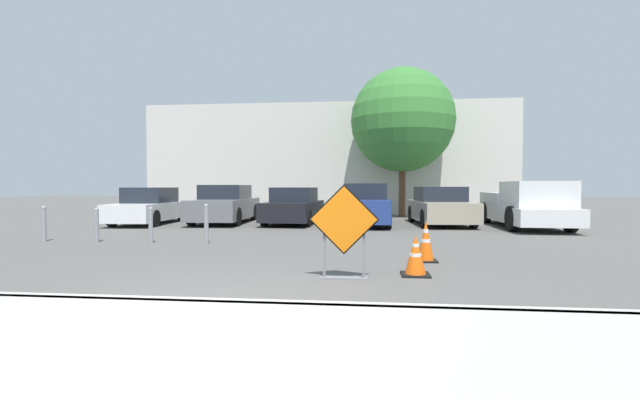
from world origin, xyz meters
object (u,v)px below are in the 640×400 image
at_px(parked_car_nearest, 150,207).
at_px(parked_car_third, 294,207).
at_px(road_closed_sign, 344,227).
at_px(parked_car_fourth, 366,206).
at_px(parked_car_fifth, 440,207).
at_px(pickup_truck, 527,207).
at_px(traffic_cone_second, 426,241).
at_px(parked_car_second, 225,205).
at_px(bollard_nearest, 206,223).
at_px(traffic_cone_nearest, 415,255).
at_px(bollard_fourth, 44,223).
at_px(bollard_third, 97,224).
at_px(bollard_second, 151,224).

distance_m(parked_car_nearest, parked_car_third, 5.66).
relative_size(road_closed_sign, parked_car_fourth, 0.35).
height_order(parked_car_fourth, parked_car_fifth, parked_car_fourth).
xyz_separation_m(road_closed_sign, pickup_truck, (6.00, 8.95, -0.07)).
relative_size(parked_car_fourth, pickup_truck, 0.77).
relative_size(traffic_cone_second, parked_car_second, 0.17).
relative_size(traffic_cone_second, parked_car_nearest, 0.19).
relative_size(parked_car_second, parked_car_fourth, 1.09).
bearing_deg(pickup_truck, parked_car_fifth, -19.06).
relative_size(pickup_truck, bollard_nearest, 5.42).
bearing_deg(bollard_nearest, traffic_cone_second, -21.40).
bearing_deg(traffic_cone_nearest, road_closed_sign, -160.62).
height_order(parked_car_nearest, bollard_nearest, parked_car_nearest).
distance_m(traffic_cone_nearest, bollard_fourth, 9.88).
relative_size(parked_car_nearest, parked_car_fifth, 0.98).
xyz_separation_m(parked_car_third, bollard_third, (-4.21, -6.07, -0.18)).
bearing_deg(bollard_second, parked_car_fifth, 36.66).
bearing_deg(pickup_truck, parked_car_second, -3.55).
distance_m(traffic_cone_nearest, traffic_cone_second, 1.40).
distance_m(traffic_cone_nearest, parked_car_nearest, 12.79).
xyz_separation_m(parked_car_third, bollard_nearest, (-1.25, -6.07, -0.12)).
height_order(traffic_cone_second, parked_car_third, parked_car_third).
relative_size(parked_car_nearest, bollard_nearest, 4.18).
bearing_deg(bollard_second, parked_car_fourth, 45.81).
xyz_separation_m(traffic_cone_nearest, bollard_nearest, (-4.83, 3.38, 0.21)).
bearing_deg(traffic_cone_nearest, parked_car_third, 110.78).
distance_m(parked_car_second, bollard_second, 6.19).
distance_m(road_closed_sign, parked_car_third, 10.16).
relative_size(parked_car_nearest, parked_car_second, 0.92).
bearing_deg(parked_car_third, bollard_fourth, 50.43).
xyz_separation_m(traffic_cone_nearest, parked_car_second, (-6.40, 9.57, 0.38)).
height_order(traffic_cone_second, pickup_truck, pickup_truck).
height_order(road_closed_sign, parked_car_nearest, road_closed_sign).
bearing_deg(parked_car_third, traffic_cone_nearest, 114.38).
xyz_separation_m(traffic_cone_nearest, parked_car_nearest, (-9.22, 8.86, 0.32)).
bearing_deg(road_closed_sign, traffic_cone_nearest, 19.38).
bearing_deg(parked_car_second, traffic_cone_nearest, 121.52).
relative_size(parked_car_nearest, parked_car_third, 1.03).
height_order(bollard_third, bollard_fourth, bollard_fourth).
bearing_deg(bollard_second, parked_car_third, 65.80).
bearing_deg(bollard_nearest, parked_car_fourth, 54.56).
xyz_separation_m(parked_car_fourth, bollard_fourth, (-8.51, -5.70, -0.23)).
bearing_deg(pickup_truck, bollard_third, 23.86).
relative_size(pickup_truck, bollard_fourth, 5.84).
bearing_deg(bollard_nearest, bollard_third, 180.00).
xyz_separation_m(parked_car_fifth, pickup_truck, (2.81, -1.06, 0.07)).
bearing_deg(parked_car_nearest, bollard_nearest, 125.96).
relative_size(parked_car_fourth, bollard_third, 4.66).
height_order(parked_car_second, parked_car_fourth, parked_car_fourth).
bearing_deg(bollard_nearest, parked_car_third, 78.41).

